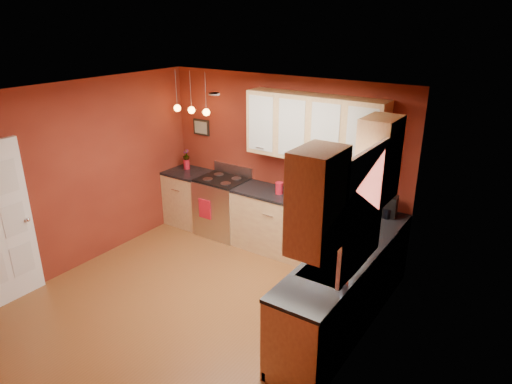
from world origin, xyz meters
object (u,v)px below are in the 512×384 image
Objects in this scene: gas_range at (223,206)px; sink at (332,269)px; red_canister at (279,188)px; coffee_maker at (389,208)px; soap_pump at (344,277)px.

sink is at bearing -29.78° from gas_range.
red_canister reaches higher than gas_range.
coffee_maker reaches higher than red_canister.
gas_range is at bearing 178.87° from red_canister.
gas_range is 2.74m from coffee_maker.
sink reaches higher than red_canister.
soap_pump reaches higher than red_canister.
gas_range is 3.05m from sink.
sink is at bearing -98.54° from coffee_maker.
sink is at bearing 133.73° from soap_pump.
gas_range is 6.35× the size of red_canister.
red_canister is at bearing 135.95° from soap_pump.
coffee_maker is (0.05, 1.57, 0.15)m from sink.
sink is 2.50× the size of coffee_maker.
coffee_maker is 1.42× the size of soap_pump.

